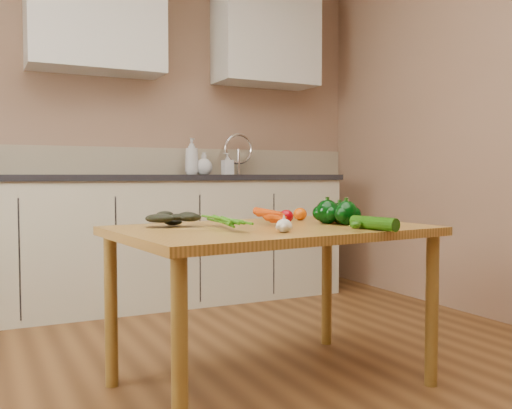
{
  "coord_description": "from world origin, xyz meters",
  "views": [
    {
      "loc": [
        -0.87,
        -1.67,
        0.9
      ],
      "look_at": [
        0.3,
        0.69,
        0.76
      ],
      "focal_mm": 40.0,
      "sensor_mm": 36.0,
      "label": 1
    }
  ],
  "objects": [
    {
      "name": "room",
      "position": [
        0.0,
        0.17,
        1.25
      ],
      "size": [
        4.04,
        5.04,
        2.64
      ],
      "color": "brown",
      "rests_on": "ground"
    },
    {
      "name": "counter_run",
      "position": [
        0.21,
        2.19,
        0.46
      ],
      "size": [
        2.84,
        0.64,
        1.14
      ],
      "color": "beige",
      "rests_on": "ground"
    },
    {
      "name": "upper_cabinets",
      "position": [
        0.51,
        2.32,
        1.95
      ],
      "size": [
        2.15,
        0.35,
        0.7
      ],
      "color": "silver",
      "rests_on": "room"
    },
    {
      "name": "table",
      "position": [
        0.25,
        0.44,
        0.61
      ],
      "size": [
        1.34,
        0.93,
        0.68
      ],
      "rotation": [
        0.0,
        0.0,
        0.09
      ],
      "color": "#AF7B33",
      "rests_on": "ground"
    },
    {
      "name": "soap_bottle_a",
      "position": [
        0.57,
        2.3,
        1.03
      ],
      "size": [
        0.15,
        0.15,
        0.27
      ],
      "primitive_type": "imported",
      "rotation": [
        0.0,
        0.0,
        2.43
      ],
      "color": "silver",
      "rests_on": "counter_run"
    },
    {
      "name": "soap_bottle_b",
      "position": [
        0.84,
        2.25,
        0.98
      ],
      "size": [
        0.08,
        0.08,
        0.16
      ],
      "primitive_type": "imported",
      "rotation": [
        0.0,
        0.0,
        4.76
      ],
      "color": "silver",
      "rests_on": "counter_run"
    },
    {
      "name": "soap_bottle_c",
      "position": [
        0.67,
        2.3,
        0.98
      ],
      "size": [
        0.15,
        0.15,
        0.16
      ],
      "primitive_type": "imported",
      "rotation": [
        0.0,
        0.0,
        0.22
      ],
      "color": "silver",
      "rests_on": "counter_run"
    },
    {
      "name": "carrot_bunch",
      "position": [
        0.2,
        0.45,
        0.71
      ],
      "size": [
        0.25,
        0.2,
        0.06
      ],
      "primitive_type": null,
      "rotation": [
        0.0,
        0.0,
        0.09
      ],
      "color": "#C43B04",
      "rests_on": "table"
    },
    {
      "name": "leafy_greens",
      "position": [
        -0.13,
        0.61,
        0.73
      ],
      "size": [
        0.18,
        0.16,
        0.09
      ],
      "primitive_type": null,
      "color": "black",
      "rests_on": "table"
    },
    {
      "name": "garlic_bulb",
      "position": [
        0.18,
        0.2,
        0.71
      ],
      "size": [
        0.06,
        0.06,
        0.05
      ],
      "primitive_type": "ellipsoid",
      "color": "beige",
      "rests_on": "table"
    },
    {
      "name": "pepper_a",
      "position": [
        0.54,
        0.45,
        0.73
      ],
      "size": [
        0.11,
        0.11,
        0.11
      ],
      "primitive_type": "sphere",
      "color": "black",
      "rests_on": "table"
    },
    {
      "name": "pepper_b",
      "position": [
        0.61,
        0.46,
        0.73
      ],
      "size": [
        0.09,
        0.09,
        0.09
      ],
      "primitive_type": "sphere",
      "color": "black",
      "rests_on": "table"
    },
    {
      "name": "pepper_c",
      "position": [
        0.58,
        0.36,
        0.73
      ],
      "size": [
        0.1,
        0.1,
        0.1
      ],
      "primitive_type": "sphere",
      "color": "black",
      "rests_on": "table"
    },
    {
      "name": "tomato_a",
      "position": [
        0.4,
        0.57,
        0.71
      ],
      "size": [
        0.06,
        0.06,
        0.06
      ],
      "primitive_type": "ellipsoid",
      "color": "#9A020B",
      "rests_on": "table"
    },
    {
      "name": "tomato_b",
      "position": [
        0.52,
        0.66,
        0.71
      ],
      "size": [
        0.07,
        0.07,
        0.06
      ],
      "primitive_type": "ellipsoid",
      "color": "#D54D05",
      "rests_on": "table"
    },
    {
      "name": "tomato_c",
      "position": [
        0.63,
        0.57,
        0.72
      ],
      "size": [
        0.08,
        0.08,
        0.07
      ],
      "primitive_type": "ellipsoid",
      "color": "#D54D05",
      "rests_on": "table"
    },
    {
      "name": "zucchini_a",
      "position": [
        0.59,
        0.19,
        0.7
      ],
      "size": [
        0.09,
        0.21,
        0.05
      ],
      "primitive_type": "cylinder",
      "rotation": [
        1.57,
        0.0,
        0.23
      ],
      "color": "#154607",
      "rests_on": "table"
    },
    {
      "name": "zucchini_b",
      "position": [
        0.54,
        0.12,
        0.71
      ],
      "size": [
        0.09,
        0.22,
        0.05
      ],
      "primitive_type": "cylinder",
      "rotation": [
        1.57,
        0.0,
        0.19
      ],
      "color": "#154607",
      "rests_on": "table"
    }
  ]
}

